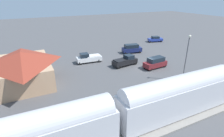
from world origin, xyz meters
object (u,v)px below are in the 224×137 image
Objects in this scene: pedestrian_on_platform at (190,82)px; pickup_black at (125,61)px; light_pole_near_platform at (187,53)px; sedan_blue at (155,39)px; suv_navy at (132,48)px; pickup_white at (89,58)px; station_building at (23,67)px; suv_maroon at (155,62)px.

pickup_black reaches higher than pedestrian_on_platform.
pickup_black is at bearing 16.67° from pedestrian_on_platform.
sedan_blue is at bearing -28.57° from light_pole_near_platform.
pickup_black is at bearing 125.94° from sedan_blue.
suv_navy is at bearing -5.27° from pedestrian_on_platform.
pedestrian_on_platform is 4.95m from light_pole_near_platform.
pickup_white is at bearing 37.34° from light_pole_near_platform.
station_building is 40.06m from sedan_blue.
pickup_white is (8.96, 11.14, -0.12)m from suv_maroon.
suv_navy is 0.65× the size of light_pole_near_platform.
station_building is at bearing 103.97° from suv_navy.
station_building is at bearing 87.91° from pickup_black.
pickup_white is at bearing 108.61° from sedan_blue.
pedestrian_on_platform is at bearing -163.33° from pickup_black.
sedan_blue is (6.58, -12.79, -0.27)m from suv_navy.
light_pole_near_platform reaches higher than pickup_black.
suv_navy is 1.08× the size of sedan_blue.
station_building is 25.92m from suv_navy.
pickup_black is (-0.70, -19.23, -1.74)m from station_building.
light_pole_near_platform reaches higher than pedestrian_on_platform.
pickup_white is at bearing 51.05° from pickup_black.
suv_maroon is 14.29m from pickup_white.
pickup_black is (13.37, 4.00, -0.25)m from pedestrian_on_platform.
pickup_white and pickup_black have the same top height.
light_pole_near_platform is (-10.50, -5.58, 3.96)m from pickup_black.
suv_navy is 14.39m from sedan_blue.
pickup_white is 8.14m from pickup_black.
sedan_blue is at bearing -71.39° from pickup_white.
station_building reaches higher than sedan_blue.
station_building is 2.63× the size of sedan_blue.
suv_navy reaches higher than pedestrian_on_platform.
pickup_white is at bearing -71.12° from station_building.
suv_maroon is 1.05× the size of sedan_blue.
pedestrian_on_platform is (-14.07, -23.23, -1.49)m from station_building.
pedestrian_on_platform is at bearing 174.73° from suv_navy.
station_building is 19.32m from pickup_black.
suv_navy is 10.84m from suv_maroon.
pickup_white is (18.48, 10.33, -0.25)m from pedestrian_on_platform.
pickup_white reaches higher than sedan_blue.
sedan_blue is 0.86× the size of pickup_black.
station_building is 2.44× the size of suv_navy.
pickup_white reaches higher than pedestrian_on_platform.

